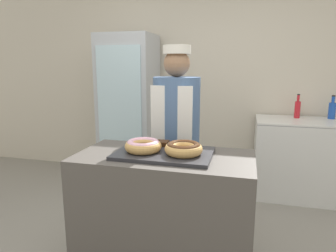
% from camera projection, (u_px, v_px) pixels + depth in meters
% --- Properties ---
extents(wall_back, '(8.00, 0.06, 2.70)m').
position_uv_depth(wall_back, '(207.00, 77.00, 3.94)').
color(wall_back, beige).
rests_on(wall_back, ground_plane).
extents(display_counter, '(1.19, 0.60, 0.91)m').
position_uv_depth(display_counter, '(164.00, 217.00, 2.10)').
color(display_counter, '#4C4742').
rests_on(display_counter, ground_plane).
extents(serving_tray, '(0.64, 0.43, 0.02)m').
position_uv_depth(serving_tray, '(164.00, 153.00, 2.01)').
color(serving_tray, '#2D2D33').
rests_on(serving_tray, display_counter).
extents(donut_light_glaze, '(0.25, 0.25, 0.08)m').
position_uv_depth(donut_light_glaze, '(143.00, 145.00, 2.00)').
color(donut_light_glaze, tan).
rests_on(donut_light_glaze, serving_tray).
extents(donut_chocolate_glaze, '(0.25, 0.25, 0.08)m').
position_uv_depth(donut_chocolate_glaze, '(184.00, 148.00, 1.93)').
color(donut_chocolate_glaze, tan).
rests_on(donut_chocolate_glaze, serving_tray).
extents(brownie_back_left, '(0.09, 0.09, 0.03)m').
position_uv_depth(brownie_back_left, '(162.00, 143.00, 2.16)').
color(brownie_back_left, '#382111').
rests_on(brownie_back_left, serving_tray).
extents(brownie_back_right, '(0.09, 0.09, 0.03)m').
position_uv_depth(brownie_back_right, '(178.00, 144.00, 2.13)').
color(brownie_back_right, '#382111').
rests_on(brownie_back_right, serving_tray).
extents(baker_person, '(0.39, 0.39, 1.66)m').
position_uv_depth(baker_person, '(176.00, 140.00, 2.57)').
color(baker_person, '#4C4C51').
rests_on(baker_person, ground_plane).
extents(beverage_fridge, '(0.68, 0.61, 1.89)m').
position_uv_depth(beverage_fridge, '(129.00, 109.00, 3.89)').
color(beverage_fridge, '#ADB2B7').
rests_on(beverage_fridge, ground_plane).
extents(chest_freezer, '(1.01, 0.66, 0.90)m').
position_uv_depth(chest_freezer, '(300.00, 158.00, 3.46)').
color(chest_freezer, silver).
rests_on(chest_freezer, ground_plane).
extents(bottle_blue, '(0.08, 0.08, 0.27)m').
position_uv_depth(bottle_blue, '(332.00, 110.00, 3.45)').
color(bottle_blue, '#1E4CB2').
rests_on(bottle_blue, chest_freezer).
extents(bottle_red, '(0.06, 0.06, 0.28)m').
position_uv_depth(bottle_red, '(297.00, 109.00, 3.51)').
color(bottle_red, red).
rests_on(bottle_red, chest_freezer).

